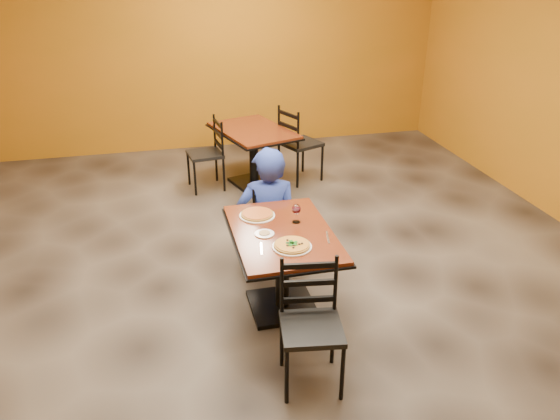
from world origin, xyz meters
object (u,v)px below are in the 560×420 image
object	(u,v)px
diner	(268,207)
chair_main_near	(312,329)
side_plate	(264,234)
pizza_main	(292,245)
plate_main	(292,247)
table_main	(282,252)
table_second	(254,144)
chair_second_right	(301,144)
pizza_far	(257,214)
wine_glass	(296,213)
chair_main_far	(262,219)
chair_second_left	(205,155)
plate_far	(257,216)

from	to	relation	value
diner	chair_main_near	bearing A→B (deg)	92.23
side_plate	pizza_main	bearing A→B (deg)	-57.51
chair_main_near	plate_main	xyz separation A→B (m)	(0.03, 0.67, 0.29)
table_main	table_second	world-z (taller)	same
table_second	side_plate	distance (m)	2.88
chair_main_near	plate_main	distance (m)	0.73
chair_second_right	diner	size ratio (longest dim) A/B	0.84
side_plate	pizza_far	bearing A→B (deg)	88.42
table_second	diner	world-z (taller)	diner
plate_main	table_main	bearing A→B (deg)	92.15
chair_second_right	wine_glass	xyz separation A→B (m)	(-0.79, -2.69, 0.34)
side_plate	diner	bearing A→B (deg)	75.84
chair_main_far	plate_main	size ratio (longest dim) A/B	2.69
chair_second_left	plate_far	xyz separation A→B (m)	(0.18, -2.49, 0.30)
table_main	diner	bearing A→B (deg)	86.43
chair_main_far	chair_second_right	size ratio (longest dim) A/B	0.83
table_main	table_second	distance (m)	2.84
pizza_main	table_main	bearing A→B (deg)	92.15
plate_main	wine_glass	world-z (taller)	wine_glass
table_main	chair_second_right	bearing A→B (deg)	71.64
chair_main_far	pizza_main	world-z (taller)	chair_main_far
chair_main_far	diner	size ratio (longest dim) A/B	0.69
wine_glass	chair_second_left	bearing A→B (deg)	100.16
chair_second_left	chair_second_right	bearing A→B (deg)	82.60
chair_second_right	diner	world-z (taller)	diner
table_second	plate_main	bearing A→B (deg)	-95.43
table_second	wine_glass	size ratio (longest dim) A/B	7.69
table_main	side_plate	distance (m)	0.25
chair_second_left	side_plate	size ratio (longest dim) A/B	5.74
chair_main_near	diner	xyz separation A→B (m)	(0.07, 1.73, 0.14)
chair_second_left	pizza_main	xyz separation A→B (m)	(0.34, -3.10, 0.31)
chair_second_right	side_plate	size ratio (longest dim) A/B	6.31
plate_far	pizza_main	bearing A→B (deg)	-75.64
pizza_far	chair_main_near	bearing A→B (deg)	-84.40
diner	plate_main	world-z (taller)	diner
table_second	pizza_main	size ratio (longest dim) A/B	4.87
pizza_main	wine_glass	distance (m)	0.44
pizza_main	wine_glass	world-z (taller)	wine_glass
diner	chair_main_far	bearing A→B (deg)	-74.07
wine_glass	chair_main_near	bearing A→B (deg)	-99.13
pizza_far	wine_glass	world-z (taller)	wine_glass
table_main	side_plate	bearing A→B (deg)	-175.02
diner	plate_far	distance (m)	0.52
chair_main_far	side_plate	size ratio (longest dim) A/B	5.22
chair_main_near	chair_second_right	size ratio (longest dim) A/B	0.93
table_second	chair_main_far	distance (m)	1.92
chair_second_right	pizza_far	distance (m)	2.73
plate_main	chair_second_right	bearing A→B (deg)	73.32
plate_main	chair_main_near	bearing A→B (deg)	-92.59
plate_main	table_second	bearing A→B (deg)	84.57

